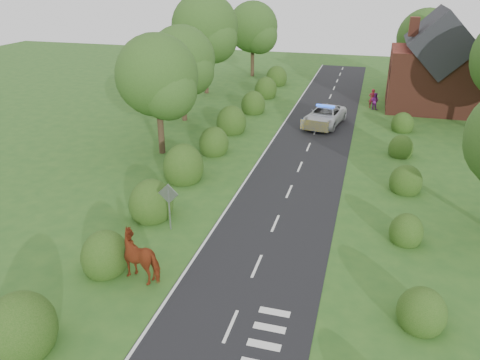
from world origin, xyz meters
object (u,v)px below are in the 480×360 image
(road_sign, at_px, (169,200))
(cow, at_px, (143,258))
(police_van, at_px, (325,116))
(pedestrian_purple, at_px, (375,101))
(pedestrian_red, at_px, (372,98))

(road_sign, distance_m, cow, 4.08)
(police_van, xyz_separation_m, pedestrian_purple, (3.99, 6.24, 0.01))
(cow, distance_m, pedestrian_purple, 31.44)
(road_sign, distance_m, pedestrian_purple, 27.85)
(pedestrian_red, bearing_deg, road_sign, 59.07)
(cow, height_order, police_van, cow)
(road_sign, xyz_separation_m, pedestrian_red, (9.21, 26.74, -0.75))
(pedestrian_red, bearing_deg, police_van, 49.34)
(cow, distance_m, pedestrian_red, 31.91)
(police_van, distance_m, pedestrian_red, 7.76)
(pedestrian_purple, bearing_deg, pedestrian_red, -40.05)
(cow, distance_m, police_van, 24.41)
(police_van, relative_size, pedestrian_purple, 3.80)
(road_sign, distance_m, police_van, 20.69)
(road_sign, xyz_separation_m, cow, (0.53, -3.97, -0.79))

